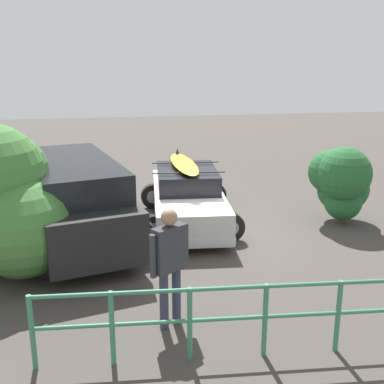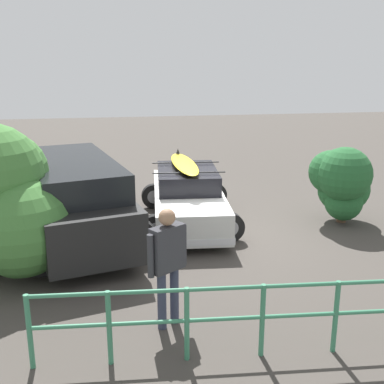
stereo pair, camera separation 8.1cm
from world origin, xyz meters
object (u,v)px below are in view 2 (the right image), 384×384
Objects in this scene: suv_car at (74,199)px; bush_near_left at (342,181)px; sedan_car at (188,197)px; person_bystander at (168,257)px.

suv_car is 6.22m from bush_near_left.
suv_car is (2.59, 0.82, 0.33)m from sedan_car.
suv_car is at bearing -66.93° from person_bystander.
bush_near_left reaches higher than suv_car.
suv_car is at bearing 1.64° from bush_near_left.
suv_car is 2.77× the size of person_bystander.
suv_car is 2.69× the size of bush_near_left.
suv_car is 4.04m from person_bystander.
sedan_car is at bearing -10.10° from bush_near_left.
sedan_car is 3.70m from bush_near_left.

